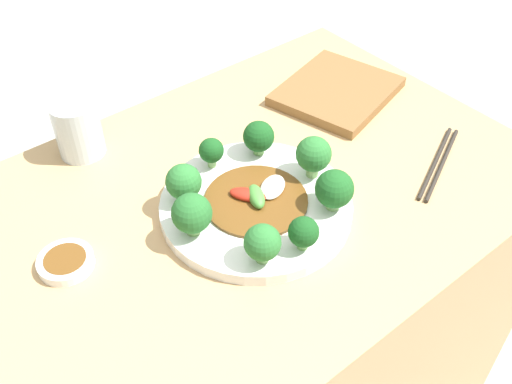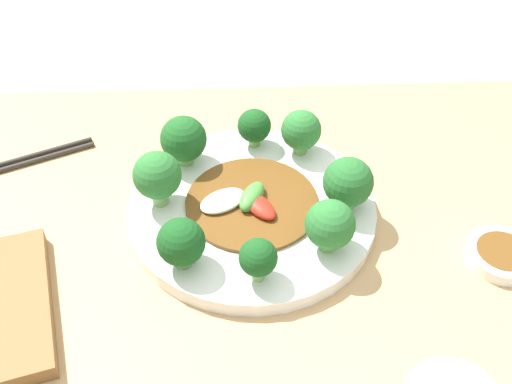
{
  "view_description": "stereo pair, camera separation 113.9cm",
  "coord_description": "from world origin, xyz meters",
  "views": [
    {
      "loc": [
        -0.44,
        -0.56,
        1.39
      ],
      "look_at": [
        -0.02,
        -0.04,
        0.77
      ],
      "focal_mm": 42.0,
      "sensor_mm": 36.0,
      "label": 1
    },
    {
      "loc": [
        0.0,
        0.48,
        1.26
      ],
      "look_at": [
        -0.02,
        -0.04,
        0.77
      ],
      "focal_mm": 42.0,
      "sensor_mm": 36.0,
      "label": 2
    }
  ],
  "objects": [
    {
      "name": "drinking_glass",
      "position": [
        -0.16,
        0.26,
        0.78
      ],
      "size": [
        0.08,
        0.08,
        0.1
      ],
      "color": "silver",
      "rests_on": "table"
    },
    {
      "name": "chopsticks",
      "position": [
        0.3,
        -0.15,
        0.73
      ],
      "size": [
        0.2,
        0.1,
        0.01
      ],
      "color": "#2D2823",
      "rests_on": "table"
    },
    {
      "name": "stirfry_center",
      "position": [
        -0.01,
        -0.04,
        0.76
      ],
      "size": [
        0.16,
        0.16,
        0.02
      ],
      "color": "brown",
      "rests_on": "plate"
    },
    {
      "name": "broccoli_east",
      "position": [
        0.09,
        -0.05,
        0.79
      ],
      "size": [
        0.06,
        0.06,
        0.07
      ],
      "color": "#89B76B",
      "rests_on": "plate"
    },
    {
      "name": "sauce_dish",
      "position": [
        -0.3,
        0.04,
        0.74
      ],
      "size": [
        0.08,
        0.08,
        0.02
      ],
      "color": "white",
      "rests_on": "table"
    },
    {
      "name": "cutting_board",
      "position": [
        0.31,
        0.11,
        0.74
      ],
      "size": [
        0.26,
        0.24,
        0.02
      ],
      "color": "brown",
      "rests_on": "table"
    },
    {
      "name": "table",
      "position": [
        0.0,
        0.0,
        0.37
      ],
      "size": [
        0.96,
        0.66,
        0.73
      ],
      "color": "tan",
      "rests_on": "ground_plane"
    },
    {
      "name": "broccoli_southwest",
      "position": [
        -0.09,
        -0.14,
        0.79
      ],
      "size": [
        0.05,
        0.05,
        0.06
      ],
      "color": "#7AAD5B",
      "rests_on": "plate"
    },
    {
      "name": "broccoli_north",
      "position": [
        -0.02,
        0.07,
        0.78
      ],
      "size": [
        0.04,
        0.04,
        0.05
      ],
      "color": "#89B76B",
      "rests_on": "plate"
    },
    {
      "name": "broccoli_northeast",
      "position": [
        0.06,
        0.05,
        0.78
      ],
      "size": [
        0.05,
        0.05,
        0.06
      ],
      "color": "#70A356",
      "rests_on": "plate"
    },
    {
      "name": "broccoli_northwest",
      "position": [
        -0.1,
        0.03,
        0.79
      ],
      "size": [
        0.06,
        0.06,
        0.06
      ],
      "color": "#7AAD5B",
      "rests_on": "plate"
    },
    {
      "name": "broccoli_southeast",
      "position": [
        0.07,
        -0.13,
        0.79
      ],
      "size": [
        0.06,
        0.06,
        0.07
      ],
      "color": "#89B76B",
      "rests_on": "plate"
    },
    {
      "name": "plate",
      "position": [
        -0.02,
        -0.04,
        0.74
      ],
      "size": [
        0.3,
        0.3,
        0.02
      ],
      "color": "white",
      "rests_on": "table"
    },
    {
      "name": "broccoli_west",
      "position": [
        -0.13,
        -0.04,
        0.79
      ],
      "size": [
        0.06,
        0.06,
        0.07
      ],
      "color": "#7AAD5B",
      "rests_on": "plate"
    },
    {
      "name": "broccoli_south",
      "position": [
        -0.03,
        -0.16,
        0.78
      ],
      "size": [
        0.04,
        0.04,
        0.05
      ],
      "color": "#7AAD5B",
      "rests_on": "plate"
    }
  ]
}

